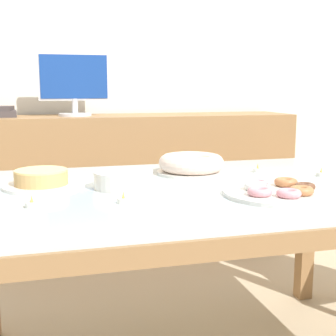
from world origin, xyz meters
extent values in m
cube|color=silver|center=(0.00, 1.63, 1.30)|extent=(8.00, 0.10, 2.60)
cube|color=silver|center=(0.00, 0.00, 0.71)|extent=(1.63, 0.99, 0.04)
cube|color=olive|center=(0.00, -0.47, 0.67)|extent=(1.66, 0.08, 0.06)
cube|color=olive|center=(0.00, 0.47, 0.67)|extent=(1.66, 0.08, 0.06)
cube|color=olive|center=(0.77, 0.45, 0.34)|extent=(0.07, 0.07, 0.67)
cube|color=olive|center=(0.00, 1.33, 0.46)|extent=(2.16, 0.44, 0.91)
cylinder|color=silver|center=(-0.31, 1.33, 0.92)|extent=(0.20, 0.20, 0.02)
cylinder|color=silver|center=(-0.31, 1.33, 0.97)|extent=(0.04, 0.04, 0.09)
cube|color=silver|center=(-0.31, 1.33, 1.15)|extent=(0.42, 0.02, 0.28)
cube|color=navy|center=(-0.31, 1.32, 1.15)|extent=(0.40, 0.00, 0.26)
cylinder|color=silver|center=(-0.53, 0.09, 0.74)|extent=(0.27, 0.27, 0.01)
cylinder|color=tan|center=(-0.53, 0.09, 0.77)|extent=(0.19, 0.19, 0.05)
cylinder|color=#F4CA7D|center=(-0.53, 0.09, 0.79)|extent=(0.18, 0.18, 0.01)
cylinder|color=silver|center=(0.07, 0.21, 0.74)|extent=(0.28, 0.28, 0.01)
torus|color=beige|center=(0.07, 0.21, 0.78)|extent=(0.27, 0.27, 0.07)
cylinder|color=silver|center=(0.23, -0.24, 0.74)|extent=(0.37, 0.37, 0.01)
torus|color=brown|center=(0.32, -0.24, 0.76)|extent=(0.07, 0.07, 0.02)
torus|color=#B27042|center=(0.29, -0.17, 0.76)|extent=(0.08, 0.08, 0.03)
torus|color=pink|center=(0.20, -0.14, 0.76)|extent=(0.07, 0.07, 0.02)
torus|color=white|center=(0.16, -0.20, 0.76)|extent=(0.07, 0.07, 0.03)
torus|color=pink|center=(0.14, -0.28, 0.76)|extent=(0.08, 0.08, 0.03)
torus|color=pink|center=(0.22, -0.32, 0.76)|extent=(0.08, 0.08, 0.02)
torus|color=#B27042|center=(0.27, -0.30, 0.76)|extent=(0.08, 0.08, 0.03)
cylinder|color=silver|center=(-0.25, 0.02, 0.74)|extent=(0.21, 0.21, 0.01)
cylinder|color=silver|center=(-0.25, 0.02, 0.75)|extent=(0.21, 0.21, 0.01)
cylinder|color=silver|center=(-0.25, 0.02, 0.76)|extent=(0.21, 0.21, 0.01)
cylinder|color=silver|center=(-0.25, 0.02, 0.77)|extent=(0.21, 0.21, 0.01)
cylinder|color=silver|center=(-0.25, 0.02, 0.78)|extent=(0.21, 0.21, 0.01)
cylinder|color=silver|center=(-0.25, 0.02, 0.79)|extent=(0.21, 0.21, 0.01)
cylinder|color=silver|center=(-0.29, -0.21, 0.74)|extent=(0.04, 0.04, 0.02)
cylinder|color=white|center=(-0.29, -0.21, 0.75)|extent=(0.03, 0.03, 0.00)
cone|color=#F9B74C|center=(-0.29, -0.21, 0.76)|extent=(0.01, 0.01, 0.02)
cylinder|color=silver|center=(-0.56, -0.19, 0.74)|extent=(0.04, 0.04, 0.02)
cylinder|color=white|center=(-0.56, -0.19, 0.75)|extent=(0.03, 0.03, 0.00)
cone|color=#F9B74C|center=(-0.56, -0.19, 0.76)|extent=(0.01, 0.01, 0.02)
cylinder|color=silver|center=(0.35, 0.17, 0.74)|extent=(0.04, 0.04, 0.02)
cylinder|color=white|center=(0.35, 0.17, 0.75)|extent=(0.03, 0.03, 0.00)
cone|color=#F9B74C|center=(0.35, 0.17, 0.76)|extent=(0.01, 0.01, 0.02)
cylinder|color=silver|center=(0.56, 0.02, 0.74)|extent=(0.04, 0.04, 0.02)
cylinder|color=white|center=(0.56, 0.02, 0.75)|extent=(0.03, 0.03, 0.00)
cone|color=#F9B74C|center=(0.56, 0.02, 0.76)|extent=(0.01, 0.01, 0.02)
camera|label=1|loc=(-0.52, -1.59, 1.08)|focal=50.00mm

